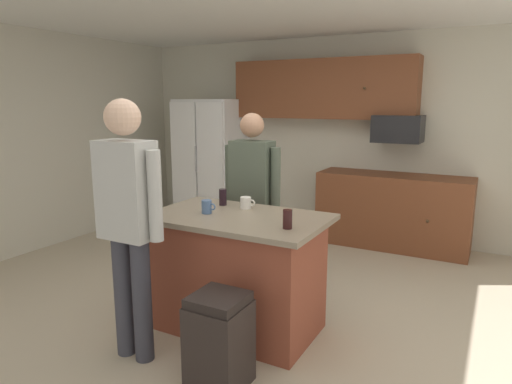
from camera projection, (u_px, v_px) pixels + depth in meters
The scene contains 15 objects.
floor at pixel (253, 317), 3.80m from camera, with size 7.04×7.04×0.00m, color #B7A88E.
back_wall at pixel (355, 138), 5.96m from camera, with size 6.40×0.10×2.60m, color beige.
side_wall_left at pixel (1, 145), 5.04m from camera, with size 0.10×5.60×2.60m, color beige.
cabinet_run_upper at pixel (322, 89), 5.85m from camera, with size 2.40×0.38×0.75m.
cabinet_run_lower at pixel (393, 211), 5.57m from camera, with size 1.80×0.63×0.90m.
refrigerator at pixel (211, 162), 6.61m from camera, with size 0.89×0.76×1.80m.
microwave_over_range at pixel (398, 129), 5.39m from camera, with size 0.56×0.40×0.32m, color black.
kitchen_island at pixel (238, 272), 3.53m from camera, with size 1.35×0.84×0.92m.
person_elder_center at pixel (252, 190), 4.21m from camera, with size 0.57×0.22×1.67m.
person_guest_by_door at pixel (128, 213), 3.02m from camera, with size 0.57×0.24×1.79m.
mug_ceramic_white at pixel (246, 203), 3.66m from camera, with size 0.13×0.09×0.09m.
glass_dark_ale at pixel (223, 197), 3.77m from camera, with size 0.06×0.06×0.14m.
glass_pilsner at pixel (287, 219), 3.08m from camera, with size 0.06×0.06×0.13m.
mug_blue_stoneware at pixel (207, 207), 3.50m from camera, with size 0.12×0.08×0.10m.
trash_bin at pixel (219, 341), 2.83m from camera, with size 0.34×0.34×0.61m.
Camera 1 is at (1.69, -3.09, 1.78)m, focal length 31.82 mm.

